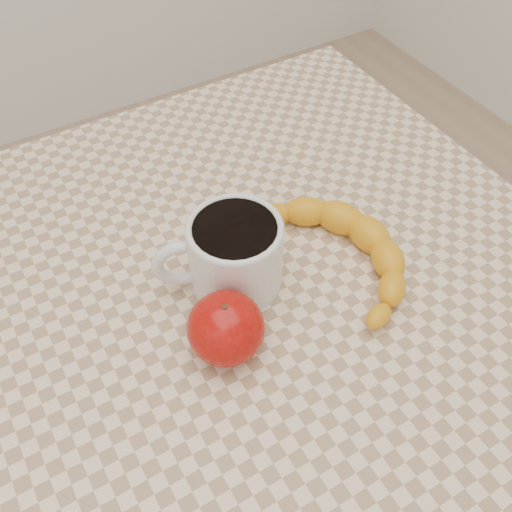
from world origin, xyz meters
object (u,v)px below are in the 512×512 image
table (256,305)px  orange_juice_glass (233,250)px  banana (332,252)px  coffee_mug (233,252)px  apple (226,328)px

table → orange_juice_glass: (-0.03, 0.01, 0.12)m
table → banana: (0.09, -0.04, 0.11)m
banana → table: bearing=144.1°
table → orange_juice_glass: 0.13m
table → coffee_mug: bearing=-171.8°
banana → apple: bearing=-174.8°
apple → banana: size_ratio=0.34×
table → apple: apple is taller
coffee_mug → apple: bearing=-123.5°
coffee_mug → banana: size_ratio=0.56×
apple → banana: (0.18, 0.04, -0.02)m
table → coffee_mug: (-0.03, -0.01, 0.14)m
orange_juice_glass → banana: size_ratio=0.25×
coffee_mug → banana: bearing=-18.0°
table → orange_juice_glass: size_ratio=10.59×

